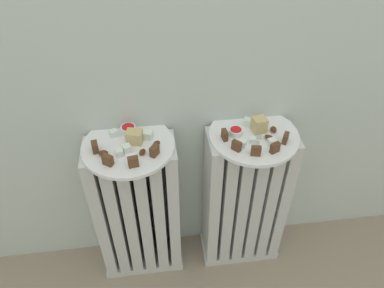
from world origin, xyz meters
The scene contains 31 objects.
radiator_left centered at (-0.20, 0.28, 0.30)m, with size 0.30×0.15×0.61m.
radiator_right centered at (0.20, 0.28, 0.30)m, with size 0.30×0.15×0.61m.
plate_left centered at (-0.20, 0.28, 0.62)m, with size 0.28×0.28×0.01m, color white.
plate_right centered at (0.20, 0.28, 0.62)m, with size 0.28×0.28×0.01m, color white.
dark_cake_slice_left_0 centered at (-0.29, 0.26, 0.64)m, with size 0.03×0.02×0.03m, color #56351E.
dark_cake_slice_left_1 centered at (-0.25, 0.20, 0.64)m, with size 0.03×0.02×0.03m, color #56351E.
dark_cake_slice_left_2 centered at (-0.18, 0.18, 0.64)m, with size 0.03×0.02×0.03m, color #56351E.
dark_cake_slice_left_3 centered at (-0.12, 0.22, 0.64)m, with size 0.03×0.02×0.03m, color #56351E.
marble_cake_slice_left_0 centered at (-0.17, 0.29, 0.65)m, with size 0.05×0.04×0.04m, color tan.
turkish_delight_left_0 centered at (-0.22, 0.23, 0.64)m, with size 0.02×0.02×0.02m, color white.
turkish_delight_left_1 centered at (-0.20, 0.25, 0.64)m, with size 0.02×0.02×0.02m, color white.
turkish_delight_left_2 centered at (-0.24, 0.33, 0.64)m, with size 0.02×0.02×0.02m, color white.
turkish_delight_left_3 centered at (-0.13, 0.30, 0.64)m, with size 0.02×0.02×0.02m, color white.
medjool_date_left_0 centered at (-0.15, 0.23, 0.63)m, with size 0.03×0.02×0.02m, color #4C2814.
medjool_date_left_1 centered at (-0.27, 0.24, 0.63)m, with size 0.03×0.02×0.02m, color #4C2814.
medjool_date_left_2 centered at (-0.11, 0.27, 0.63)m, with size 0.02×0.02×0.02m, color #4C2814.
jam_bowl_left centered at (-0.19, 0.34, 0.64)m, with size 0.05×0.05×0.03m.
dark_cake_slice_right_0 centered at (0.10, 0.27, 0.64)m, with size 0.03×0.01×0.03m, color #56351E.
dark_cake_slice_right_1 centered at (0.12, 0.21, 0.64)m, with size 0.03×0.01×0.03m, color #56351E.
dark_cake_slice_right_2 centered at (0.18, 0.18, 0.64)m, with size 0.03×0.01×0.03m, color #56351E.
dark_cake_slice_right_3 centered at (0.23, 0.19, 0.64)m, with size 0.03×0.01×0.03m, color #56351E.
dark_cake_slice_right_4 centered at (0.28, 0.23, 0.64)m, with size 0.03×0.01×0.03m, color #56351E.
marble_cake_slice_right_0 centered at (0.21, 0.29, 0.65)m, with size 0.04×0.04×0.05m, color tan.
turkish_delight_right_0 centered at (0.15, 0.23, 0.64)m, with size 0.02×0.02×0.02m, color white.
turkish_delight_right_1 centered at (0.24, 0.22, 0.64)m, with size 0.02×0.02×0.02m, color white.
turkish_delight_right_2 centered at (0.18, 0.24, 0.63)m, with size 0.02×0.02×0.02m, color white.
turkish_delight_right_3 centered at (0.19, 0.33, 0.64)m, with size 0.02×0.02×0.02m, color white.
medjool_date_right_0 centered at (0.26, 0.28, 0.63)m, with size 0.02×0.02×0.02m, color #4C2814.
medjool_date_right_1 centered at (0.24, 0.25, 0.63)m, with size 0.03×0.02×0.01m, color #4C2814.
jam_bowl_right centered at (0.14, 0.29, 0.64)m, with size 0.04×0.04×0.02m.
fork centered at (0.20, 0.24, 0.63)m, with size 0.04×0.09×0.00m.
Camera 1 is at (-0.11, -0.59, 1.37)m, focal length 34.94 mm.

